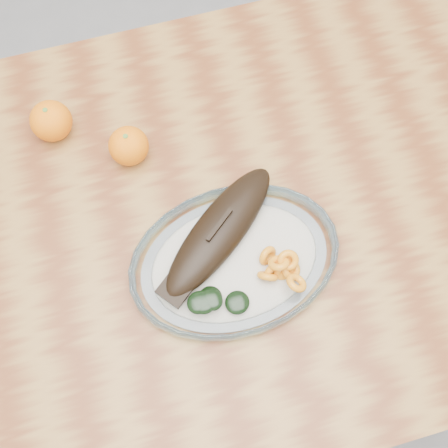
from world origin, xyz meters
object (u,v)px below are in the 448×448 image
object	(u,v)px
dining_table	(188,244)
orange_left	(51,121)
plated_meal	(234,258)
orange_right	(129,146)

from	to	relation	value
dining_table	orange_left	size ratio (longest dim) A/B	17.33
plated_meal	orange_right	bearing A→B (deg)	113.97
orange_left	orange_right	bearing A→B (deg)	-34.88
dining_table	plated_meal	size ratio (longest dim) A/B	1.96
plated_meal	orange_right	size ratio (longest dim) A/B	9.31
plated_meal	orange_left	size ratio (longest dim) A/B	8.83
orange_left	plated_meal	bearing A→B (deg)	-53.31
dining_table	orange_right	bearing A→B (deg)	110.41
plated_meal	orange_left	xyz separation A→B (m)	(-0.23, 0.31, 0.02)
dining_table	plated_meal	distance (m)	0.15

